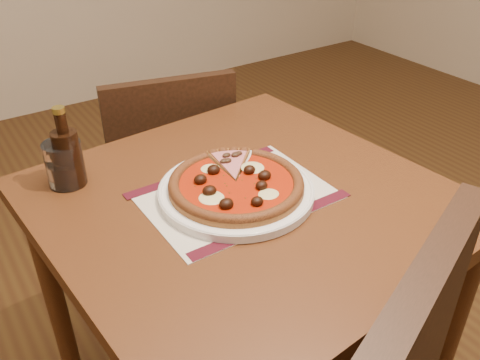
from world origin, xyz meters
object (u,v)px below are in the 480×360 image
Objects in this scene: table at (245,234)px; plate at (236,191)px; pizza at (236,183)px; water_glass at (65,164)px; chair_far at (169,171)px; bottle at (68,156)px.

table is 2.62× the size of plate.
water_glass reaches higher than pizza.
plate is 1.16× the size of pizza.
chair_far is 4.53× the size of bottle.
pizza is 0.36m from bottle.
bottle is (-0.27, 0.23, 0.06)m from plate.
chair_far is 0.62m from water_glass.
table is at bearing -40.71° from bottle.
pizza is (-0.12, -0.59, 0.31)m from chair_far.
bottle is (-0.27, 0.23, 0.04)m from pizza.
water_glass reaches higher than table.
bottle reaches higher than plate.
chair_far is 2.53× the size of plate.
water_glass is 0.54× the size of bottle.
plate is (-0.01, 0.01, 0.11)m from table.
pizza is 0.37m from water_glass.
water_glass reaches higher than plate.
table is at bearing 93.47° from chair_far.
bottle is (-0.29, 0.25, 0.17)m from table.
pizza reaches higher than table.
bottle is at bearing 139.27° from pizza.
chair_far is at bearing 80.12° from table.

